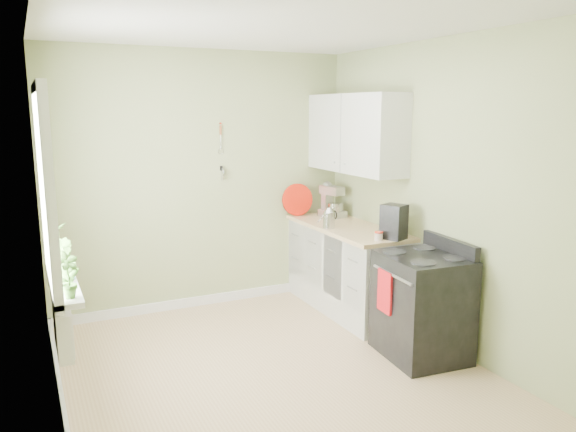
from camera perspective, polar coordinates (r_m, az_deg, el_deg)
name	(u,v)px	position (r m, az deg, el deg)	size (l,w,h in m)	color
floor	(274,373)	(4.72, -1.47, -15.68)	(3.20, 3.60, 0.02)	tan
ceiling	(272,22)	(4.27, -1.65, 19.07)	(3.20, 3.60, 0.02)	white
wall_back	(203,181)	(5.97, -8.66, 3.51)	(3.20, 0.02, 2.70)	tan
wall_left	(44,227)	(3.93, -23.50, -1.04)	(0.02, 3.60, 2.70)	tan
wall_right	(438,195)	(5.15, 15.04, 2.11)	(0.02, 3.60, 2.70)	tan
base_cabinets	(347,270)	(5.96, 6.04, -5.44)	(0.60, 1.60, 0.87)	white
countertop	(347,227)	(5.84, 6.05, -1.16)	(0.64, 1.60, 0.04)	#DCBB87
upper_cabinets	(355,133)	(5.88, 6.85, 8.34)	(0.35, 1.40, 0.80)	white
window	(44,190)	(4.20, -23.52, 2.43)	(0.06, 1.14, 1.44)	white
window_sill	(63,282)	(4.34, -21.88, -6.27)	(0.18, 1.14, 0.04)	white
radiator	(63,329)	(4.40, -21.93, -10.61)	(0.12, 0.50, 0.35)	white
wall_utensils	(221,160)	(5.98, -6.80, 5.64)	(0.02, 0.14, 0.58)	#DCBB87
stove	(422,305)	(4.97, 13.45, -8.80)	(0.70, 0.78, 1.01)	black
stand_mixer	(332,202)	(6.28, 4.47, 1.41)	(0.25, 0.34, 0.38)	#B2B2B7
kettle	(329,218)	(5.67, 4.17, -0.21)	(0.21, 0.12, 0.21)	silver
coffee_maker	(394,223)	(5.28, 10.68, -0.67)	(0.25, 0.26, 0.32)	black
red_tray	(297,200)	(6.32, 0.96, 1.67)	(0.36, 0.36, 0.02)	#B01708
jar	(379,236)	(5.21, 9.21, -2.01)	(0.08, 0.08, 0.08)	beige
plant_a	(68,275)	(3.86, -21.45, -5.60)	(0.16, 0.11, 0.31)	#3B6D22
plant_b	(63,261)	(4.24, -21.86, -4.22)	(0.17, 0.14, 0.31)	#3B6D22
plant_c	(59,244)	(4.70, -22.28, -2.66)	(0.19, 0.19, 0.34)	#3B6D22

